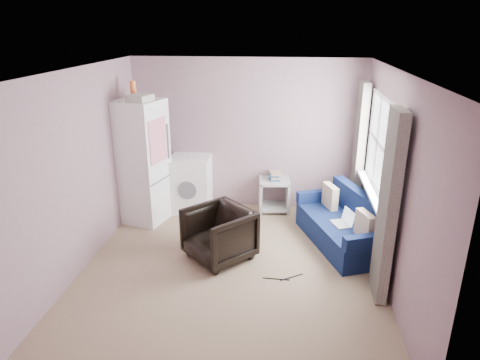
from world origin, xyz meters
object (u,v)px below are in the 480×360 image
object	(u,v)px
side_table	(274,192)
sofa	(345,226)
fridge	(142,161)
washing_machine	(191,182)
armchair	(219,232)

from	to	relation	value
side_table	sofa	bearing A→B (deg)	-45.64
fridge	side_table	size ratio (longest dim) A/B	3.21
fridge	washing_machine	bearing A→B (deg)	50.72
side_table	sofa	size ratio (longest dim) A/B	0.38
sofa	side_table	bearing A→B (deg)	113.57
armchair	fridge	size ratio (longest dim) A/B	0.36
side_table	washing_machine	bearing A→B (deg)	-175.38
fridge	washing_machine	xyz separation A→B (m)	(0.65, 0.47, -0.50)
fridge	washing_machine	distance (m)	0.94
washing_machine	side_table	distance (m)	1.41
side_table	sofa	distance (m)	1.51
fridge	armchair	bearing A→B (deg)	-23.87
armchair	side_table	bearing A→B (deg)	112.69
armchair	washing_machine	bearing A→B (deg)	159.03
fridge	sofa	distance (m)	3.22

